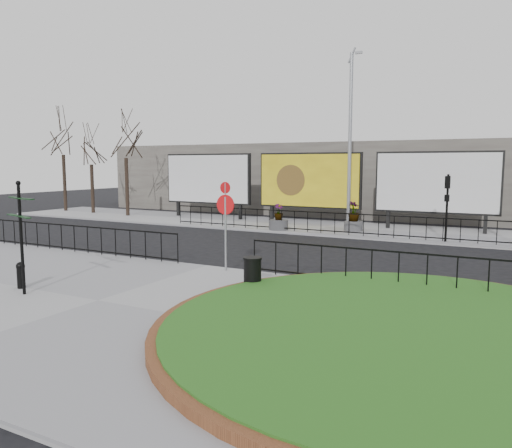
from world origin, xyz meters
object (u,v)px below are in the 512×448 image
Objects in this scene: fingerpost_sign at (21,226)px; planter_a at (279,221)px; lamp_post at (350,139)px; billboard_mid at (309,181)px; litter_bin at (252,273)px; planter_b at (354,219)px; bollard at (21,274)px.

fingerpost_sign reaches higher than planter_a.
lamp_post is at bearing 97.62° from fingerpost_sign.
litter_bin is at bearing -73.76° from billboard_mid.
planter_b is at bearing 22.44° from planter_a.
fingerpost_sign is at bearing -31.78° from bollard.
planter_b is at bearing 94.76° from litter_bin.
lamp_post reaches higher than fingerpost_sign.
billboard_mid is at bearing 108.13° from fingerpost_sign.
fingerpost_sign reaches higher than litter_bin.
lamp_post is 10.53× the size of litter_bin.
planter_a reaches higher than bollard.
billboard_mid is at bearing 149.07° from planter_b.
billboard_mid is 4.02m from planter_a.
bollard is (-4.34, -16.07, -4.30)m from lamp_post.
bollard is 6.45m from litter_bin.
lamp_post is 6.73× the size of planter_a.
litter_bin is at bearing 27.82° from bollard.
billboard_mid is 4.28m from planter_b.
bollard is at bearing -105.11° from lamp_post.
billboard_mid is 2.06× the size of fingerpost_sign.
litter_bin is (1.37, -13.05, -4.26)m from lamp_post.
billboard_mid is 18.21m from bollard.
planter_b reaches higher than planter_a.
bollard is at bearing -106.05° from planter_b.
lamp_post is 4.13m from planter_b.
lamp_post reaches higher than bollard.
planter_a is (-0.30, -3.46, -2.04)m from billboard_mid.
planter_a is at bearing 108.79° from fingerpost_sign.
lamp_post is at bearing 24.14° from planter_a.
billboard_mid is 7.07× the size of litter_bin.
billboard_mid reaches higher than planter_b.
litter_bin is (4.38, -15.03, -2.04)m from billboard_mid.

